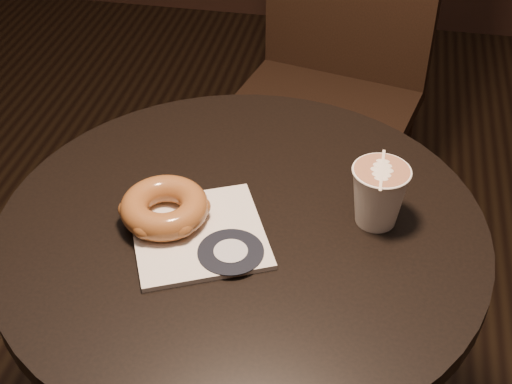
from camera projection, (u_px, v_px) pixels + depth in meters
cafe_table at (243, 316)px, 1.14m from camera, size 0.70×0.70×0.75m
chair at (335, 53)px, 1.72m from camera, size 0.51×0.51×1.07m
pastry_bag at (199, 234)px, 0.99m from camera, size 0.24×0.24×0.01m
doughnut at (164, 207)px, 1.00m from camera, size 0.12×0.12×0.04m
latte_cup at (378, 196)px, 0.99m from camera, size 0.08×0.08×0.09m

